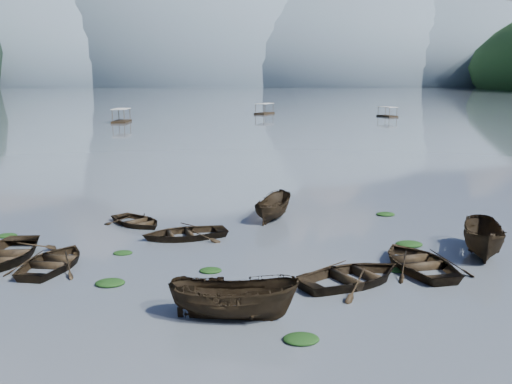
{
  "coord_description": "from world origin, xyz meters",
  "views": [
    {
      "loc": [
        -1.45,
        -18.33,
        7.95
      ],
      "look_at": [
        0.0,
        12.0,
        2.0
      ],
      "focal_mm": 40.0,
      "sensor_mm": 36.0,
      "label": 1
    }
  ],
  "objects_px": {
    "rowboat_0": "(6,260)",
    "pontoon_left": "(122,122)",
    "pontoon_centre": "(264,114)",
    "rowboat_3": "(418,268)"
  },
  "relations": [
    {
      "from": "rowboat_0",
      "to": "pontoon_left",
      "type": "bearing_deg",
      "value": 96.57
    },
    {
      "from": "pontoon_centre",
      "to": "rowboat_3",
      "type": "bearing_deg",
      "value": -62.65
    },
    {
      "from": "rowboat_0",
      "to": "pontoon_centre",
      "type": "distance_m",
      "value": 114.58
    },
    {
      "from": "rowboat_0",
      "to": "pontoon_centre",
      "type": "relative_size",
      "value": 0.8
    },
    {
      "from": "rowboat_0",
      "to": "pontoon_left",
      "type": "height_order",
      "value": "pontoon_left"
    },
    {
      "from": "rowboat_3",
      "to": "rowboat_0",
      "type": "bearing_deg",
      "value": -16.41
    },
    {
      "from": "rowboat_3",
      "to": "pontoon_left",
      "type": "relative_size",
      "value": 0.73
    },
    {
      "from": "rowboat_3",
      "to": "pontoon_left",
      "type": "distance_m",
      "value": 93.13
    },
    {
      "from": "rowboat_0",
      "to": "pontoon_centre",
      "type": "height_order",
      "value": "pontoon_centre"
    },
    {
      "from": "rowboat_0",
      "to": "rowboat_3",
      "type": "xyz_separation_m",
      "value": [
        18.22,
        -1.99,
        0.0
      ]
    }
  ]
}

